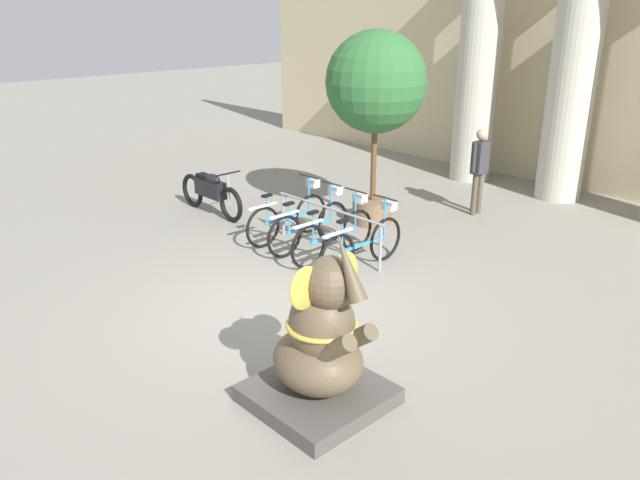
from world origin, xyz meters
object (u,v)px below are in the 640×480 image
(bicycle_1, at_px, (311,225))
(bicycle_2, at_px, (335,234))
(elephant_statue, at_px, (321,348))
(bicycle_0, at_px, (289,216))
(motorcycle, at_px, (211,191))
(potted_tree, at_px, (376,88))
(person_pedestrian, at_px, (480,164))
(bicycle_3, at_px, (364,243))

(bicycle_1, distance_m, bicycle_2, 0.59)
(elephant_statue, bearing_deg, bicycle_0, 143.09)
(motorcycle, bearing_deg, bicycle_2, 2.21)
(bicycle_2, height_order, potted_tree, potted_tree)
(elephant_statue, xyz_separation_m, person_pedestrian, (-2.43, 6.42, 0.34))
(motorcycle, distance_m, person_pedestrian, 5.13)
(bicycle_2, bearing_deg, elephant_statue, -46.66)
(bicycle_3, height_order, motorcycle, bicycle_3)
(bicycle_0, distance_m, bicycle_2, 1.17)
(person_pedestrian, relative_size, potted_tree, 0.48)
(bicycle_0, height_order, bicycle_3, same)
(bicycle_1, relative_size, person_pedestrian, 1.07)
(elephant_statue, distance_m, person_pedestrian, 6.88)
(motorcycle, height_order, person_pedestrian, person_pedestrian)
(bicycle_2, relative_size, elephant_statue, 0.92)
(potted_tree, bearing_deg, elephant_statue, -52.94)
(bicycle_1, xyz_separation_m, bicycle_3, (1.17, 0.02, 0.00))
(bicycle_0, distance_m, person_pedestrian, 3.85)
(bicycle_1, bearing_deg, elephant_statue, -41.22)
(elephant_statue, distance_m, potted_tree, 6.01)
(bicycle_0, xyz_separation_m, bicycle_1, (0.58, -0.03, 0.00))
(bicycle_1, relative_size, bicycle_3, 1.00)
(bicycle_2, bearing_deg, bicycle_3, 3.84)
(bicycle_0, relative_size, person_pedestrian, 1.07)
(bicycle_3, bearing_deg, elephant_statue, -53.99)
(motorcycle, xyz_separation_m, potted_tree, (2.47, 1.87, 2.00))
(bicycle_1, relative_size, elephant_statue, 0.92)
(bicycle_0, relative_size, bicycle_1, 1.00)
(elephant_statue, bearing_deg, person_pedestrian, 110.72)
(bicycle_1, bearing_deg, bicycle_2, -2.12)
(bicycle_0, height_order, person_pedestrian, person_pedestrian)
(person_pedestrian, bearing_deg, bicycle_0, -111.68)
(bicycle_3, height_order, person_pedestrian, person_pedestrian)
(bicycle_0, xyz_separation_m, person_pedestrian, (1.41, 3.54, 0.57))
(potted_tree, bearing_deg, motorcycle, -142.87)
(bicycle_3, distance_m, elephant_statue, 3.55)
(person_pedestrian, xyz_separation_m, potted_tree, (-1.02, -1.85, 1.47))
(bicycle_2, bearing_deg, bicycle_0, 177.36)
(bicycle_2, height_order, bicycle_3, same)
(bicycle_0, bearing_deg, person_pedestrian, 68.32)
(bicycle_2, bearing_deg, bicycle_1, 177.88)
(motorcycle, bearing_deg, bicycle_3, 2.46)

